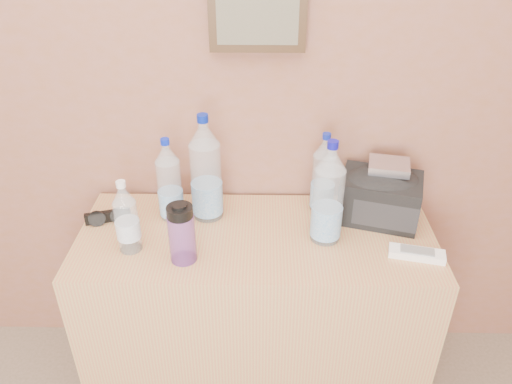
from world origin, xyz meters
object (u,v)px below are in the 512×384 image
at_px(pet_large_c, 323,177).
at_px(ac_remote, 417,254).
at_px(toiletry_bag, 380,195).
at_px(foil_packet, 389,166).
at_px(sunglasses, 108,216).
at_px(pet_small, 127,220).
at_px(nalgene_bottle, 182,233).
at_px(dresser, 256,315).
at_px(pet_large_a, 206,173).
at_px(pet_large_b, 169,184).
at_px(pet_large_d, 328,198).

height_order(pet_large_c, ac_remote, pet_large_c).
xyz_separation_m(toiletry_bag, foil_packet, (0.02, 0.02, 0.10)).
bearing_deg(sunglasses, pet_large_c, -10.15).
xyz_separation_m(pet_large_c, sunglasses, (-0.74, -0.09, -0.11)).
bearing_deg(pet_small, nalgene_bottle, -15.32).
bearing_deg(nalgene_bottle, sunglasses, 145.55).
relative_size(dresser, foil_packet, 8.93).
height_order(pet_large_a, pet_large_c, pet_large_a).
xyz_separation_m(pet_large_a, sunglasses, (-0.34, -0.04, -0.15)).
xyz_separation_m(pet_large_c, toiletry_bag, (0.19, -0.05, -0.04)).
bearing_deg(dresser, pet_large_b, 160.82).
xyz_separation_m(dresser, pet_large_d, (0.22, -0.01, 0.52)).
distance_m(nalgene_bottle, sunglasses, 0.36).
bearing_deg(toiletry_bag, ac_remote, -53.10).
distance_m(pet_large_c, ac_remote, 0.40).
bearing_deg(pet_large_d, ac_remote, -18.61).
bearing_deg(pet_large_c, ac_remote, -44.67).
relative_size(pet_large_b, toiletry_bag, 1.14).
relative_size(pet_large_a, nalgene_bottle, 1.89).
distance_m(pet_large_d, foil_packet, 0.26).
bearing_deg(foil_packet, toiletry_bag, -137.34).
height_order(pet_large_d, sunglasses, pet_large_d).
bearing_deg(pet_large_d, toiletry_bag, 32.65).
xyz_separation_m(pet_large_d, nalgene_bottle, (-0.45, -0.12, -0.06)).
relative_size(pet_large_b, sunglasses, 1.95).
xyz_separation_m(pet_large_d, toiletry_bag, (0.19, 0.12, -0.07)).
bearing_deg(sunglasses, toiletry_bag, -14.77).
height_order(pet_large_b, foil_packet, pet_large_b).
relative_size(pet_large_a, sunglasses, 2.47).
bearing_deg(pet_small, pet_large_b, 60.69).
distance_m(pet_large_a, nalgene_bottle, 0.26).
height_order(dresser, pet_large_c, pet_large_c).
distance_m(pet_large_b, nalgene_bottle, 0.24).
height_order(sunglasses, foil_packet, foil_packet).
bearing_deg(nalgene_bottle, toiletry_bag, 20.53).
distance_m(dresser, sunglasses, 0.64).
height_order(dresser, pet_large_d, pet_large_d).
height_order(pet_large_b, nalgene_bottle, pet_large_b).
relative_size(pet_small, nalgene_bottle, 1.23).
distance_m(pet_large_d, sunglasses, 0.75).
bearing_deg(pet_large_d, pet_large_b, 167.36).
height_order(sunglasses, ac_remote, sunglasses).
bearing_deg(pet_large_b, nalgene_bottle, -72.61).
bearing_deg(ac_remote, nalgene_bottle, -165.62).
distance_m(pet_large_b, pet_small, 0.21).
bearing_deg(pet_large_c, sunglasses, -172.81).
distance_m(pet_large_c, toiletry_bag, 0.20).
height_order(pet_small, nalgene_bottle, pet_small).
bearing_deg(pet_large_a, pet_large_b, -175.45).
relative_size(pet_large_b, pet_large_d, 0.85).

